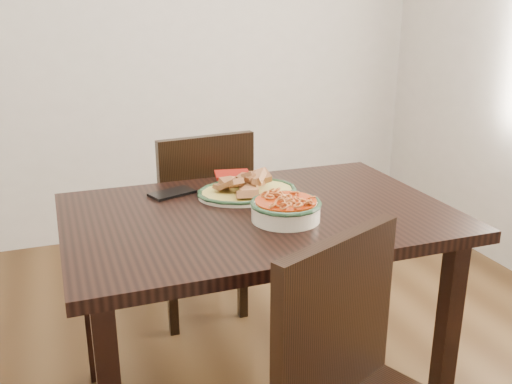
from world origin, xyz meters
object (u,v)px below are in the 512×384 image
object	(u,v)px
noodle_bowl	(286,207)
smartphone	(172,193)
chair_far	(199,217)
fish_plate	(247,183)
dining_table	(258,236)

from	to	relation	value
noodle_bowl	smartphone	world-z (taller)	noodle_bowl
chair_far	smartphone	size ratio (longest dim) A/B	5.59
chair_far	fish_plate	world-z (taller)	chair_far
chair_far	dining_table	bearing A→B (deg)	86.85
dining_table	fish_plate	world-z (taller)	fish_plate
dining_table	noodle_bowl	xyz separation A→B (m)	(0.05, -0.11, 0.14)
chair_far	smartphone	xyz separation A→B (m)	(-0.19, -0.39, 0.26)
dining_table	fish_plate	distance (m)	0.22
fish_plate	chair_far	bearing A→B (deg)	97.04
chair_far	smartphone	world-z (taller)	chair_far
chair_far	noodle_bowl	size ratio (longest dim) A/B	3.88
fish_plate	smartphone	world-z (taller)	fish_plate
fish_plate	smartphone	xyz separation A→B (m)	(-0.25, 0.10, -0.04)
dining_table	chair_far	bearing A→B (deg)	93.38
chair_far	smartphone	distance (m)	0.50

